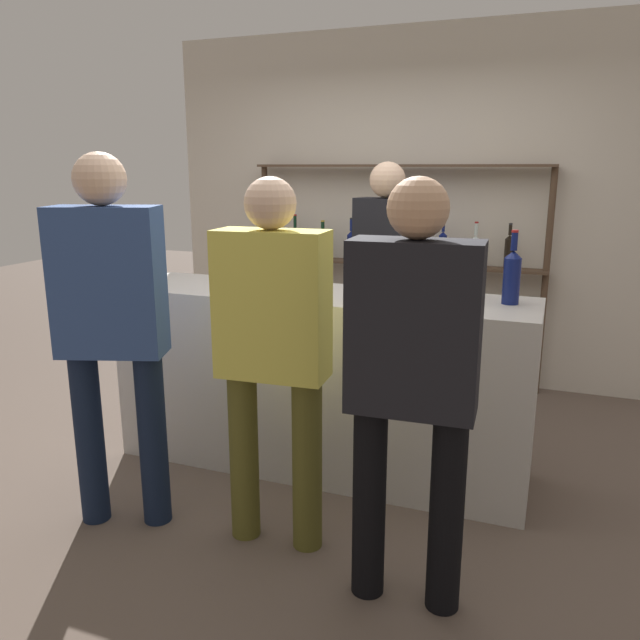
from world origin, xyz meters
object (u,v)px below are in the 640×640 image
Objects in this scene: ice_bucket at (447,275)px; counter_bottle_2 at (278,270)px; counter_bottle_0 at (512,275)px; server_behind_counter at (385,271)px; customer_center at (273,341)px; customer_right at (412,370)px; wine_glass at (354,280)px; customer_left at (111,317)px; counter_bottle_1 at (280,267)px.

counter_bottle_2 is at bearing -169.55° from ice_bucket.
server_behind_counter is (-0.85, 0.70, -0.14)m from counter_bottle_0.
ice_bucket is 1.12m from customer_center.
customer_right is at bearing -109.88° from customer_center.
server_behind_counter reaches higher than ice_bucket.
ice_bucket reaches higher than wine_glass.
counter_bottle_0 is 1.13m from customer_right.
customer_center is at bearing 71.10° from customer_right.
customer_center reaches higher than wine_glass.
server_behind_counter is at bearing 127.98° from ice_bucket.
wine_glass is at bearing 21.27° from server_behind_counter.
counter_bottle_0 is 1.99m from customer_left.
ice_bucket is at bearing 10.45° from counter_bottle_2.
counter_bottle_1 is 0.96m from ice_bucket.
counter_bottle_0 reaches higher than wine_glass.
counter_bottle_2 is 0.99m from customer_left.
ice_bucket is at bearing -71.59° from customer_left.
ice_bucket is (0.92, 0.17, 0.00)m from counter_bottle_2.
server_behind_counter reaches higher than customer_center.
customer_left is (-0.94, -0.77, -0.11)m from wine_glass.
ice_bucket is at bearing 31.87° from wine_glass.
customer_right reaches higher than customer_center.
customer_left is at bearing -143.01° from ice_bucket.
ice_bucket is 0.14× the size of customer_left.
customer_center is (0.78, 0.11, -0.07)m from customer_left.
counter_bottle_2 is (0.04, -0.11, 0.00)m from counter_bottle_1.
wine_glass is 0.09× the size of customer_center.
customer_left is 1.45m from customer_right.
counter_bottle_1 is 0.19× the size of customer_center.
counter_bottle_2 is at bearing 19.18° from customer_center.
wine_glass is at bearing -22.14° from counter_bottle_1.
ice_bucket is 0.84m from server_behind_counter.
customer_right is at bearing 34.49° from server_behind_counter.
counter_bottle_1 is at bearing 18.61° from customer_center.
customer_left is (-0.42, -0.98, -0.11)m from counter_bottle_1.
counter_bottle_0 is 1.55× the size of ice_bucket.
customer_right is at bearing -44.01° from counter_bottle_2.
counter_bottle_2 is at bearing -71.71° from counter_bottle_1.
server_behind_counter is (0.41, 0.83, -0.11)m from counter_bottle_2.
customer_center reaches higher than counter_bottle_0.
customer_center reaches higher than counter_bottle_1.
server_behind_counter is at bearing 58.38° from counter_bottle_1.
ice_bucket is 1.73m from customer_left.
ice_bucket is (0.44, 0.27, 0.01)m from wine_glass.
counter_bottle_2 is 0.18× the size of customer_center.
customer_center is (-0.67, 0.19, -0.01)m from customer_right.
counter_bottle_0 is 0.21× the size of server_behind_counter.
server_behind_counter is at bearing 15.43° from customer_right.
customer_center is (0.32, -0.76, -0.18)m from counter_bottle_2.
server_behind_counter reaches higher than counter_bottle_2.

